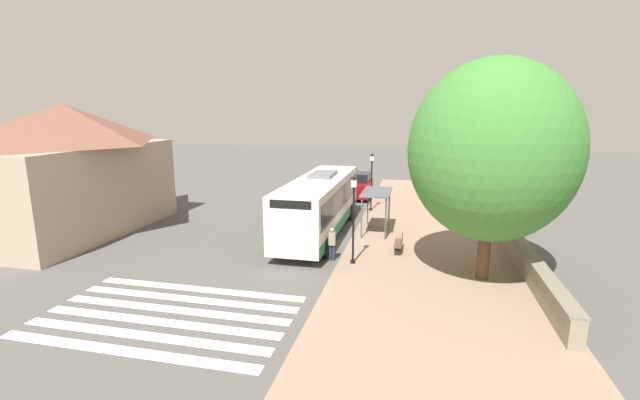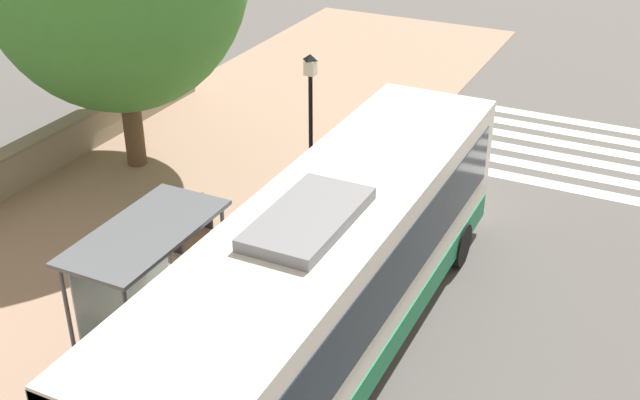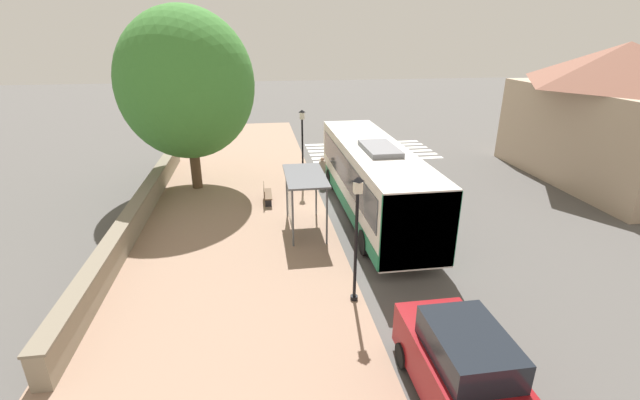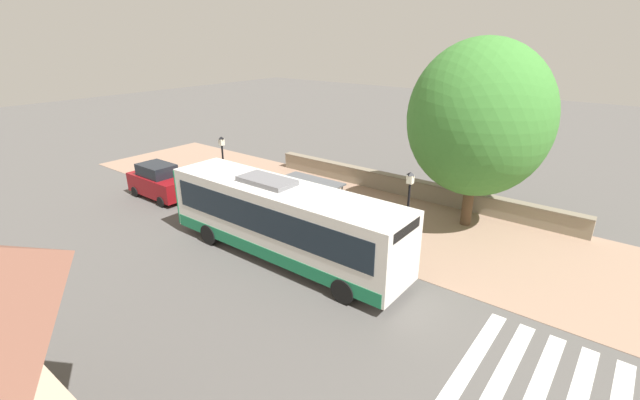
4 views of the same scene
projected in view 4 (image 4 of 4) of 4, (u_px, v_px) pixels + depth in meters
The scene contains 11 objects.
ground_plane at pixel (324, 245), 20.42m from camera, with size 120.00×120.00×0.00m, color #514F4C.
sidewalk_plaza at pixel (373, 216), 23.72m from camera, with size 9.00×44.00×0.02m.
stone_wall at pixel (408, 187), 26.49m from camera, with size 0.60×20.00×1.12m.
bus at pixel (283, 219), 18.71m from camera, with size 2.78×11.82×3.56m.
bus_shelter at pixel (312, 188), 21.75m from camera, with size 1.66×3.34×2.51m.
pedestrian at pixel (389, 253), 17.69m from camera, with size 0.34×0.22×1.66m.
bench at pixel (383, 225), 21.39m from camera, with size 0.40×1.60×0.88m.
street_lamp_near at pixel (408, 211), 17.82m from camera, with size 0.28×0.28×4.24m.
street_lamp_far at pixel (224, 166), 23.98m from camera, with size 0.28×0.28×4.19m.
shade_tree at pixel (479, 119), 20.66m from camera, with size 6.89×6.89×9.38m.
parked_car_behind_bus at pixel (159, 182), 26.00m from camera, with size 1.94×4.28×2.11m.
Camera 4 is at (14.50, 11.08, 9.43)m, focal length 24.00 mm.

